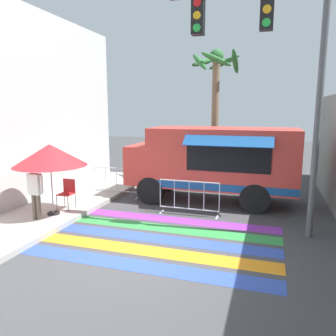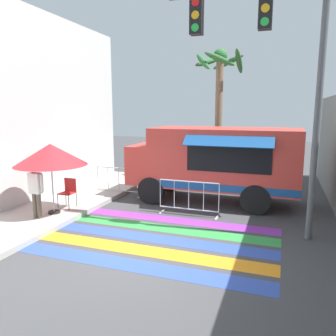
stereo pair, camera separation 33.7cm
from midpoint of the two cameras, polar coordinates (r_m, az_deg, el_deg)
name	(u,v)px [view 1 (the left image)]	position (r m, az deg, el deg)	size (l,w,h in m)	color
ground_plane	(141,251)	(7.95, -5.97, -14.15)	(60.00, 60.00, 0.00)	#424244
crosswalk_painted	(153,238)	(8.63, -3.79, -12.07)	(6.40, 3.60, 0.01)	#334FB2
food_truck	(210,159)	(11.66, 6.51, 1.50)	(5.89, 2.60, 2.64)	#D13D33
traffic_signal_pole	(269,52)	(8.84, 16.15, 18.84)	(3.96, 0.29, 6.49)	#515456
patio_umbrella	(50,155)	(10.24, -20.77, 2.09)	(2.13, 2.13, 2.12)	black
folding_chair	(67,191)	(11.00, -17.95, -3.79)	(0.43, 0.43, 0.93)	#4C4C51
vendor_person	(35,189)	(10.07, -23.00, -3.45)	(0.53, 0.21, 1.58)	brown
barricade_front	(189,198)	(10.24, 2.72, -5.29)	(1.91, 0.44, 1.10)	#B7BABF
barricade_side	(117,182)	(12.65, -9.66, -2.45)	(1.88, 0.44, 1.10)	#B7BABF
palm_tree	(215,89)	(14.76, 7.61, 13.47)	(2.14, 2.25, 5.81)	#7A664C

